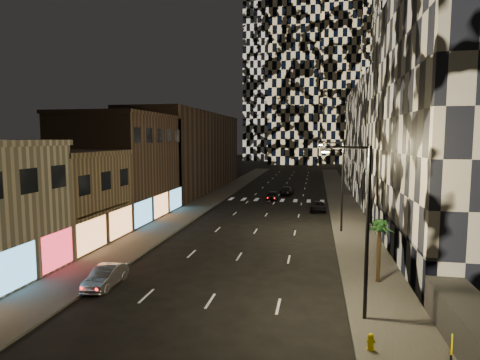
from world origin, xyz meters
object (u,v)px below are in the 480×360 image
at_px(car_silver_parked, 106,276).
at_px(car_dark_oncoming, 287,190).
at_px(ped_sign, 451,355).
at_px(palm_tree, 380,231).
at_px(streetlight_near, 363,220).
at_px(streetlight_far, 340,180).
at_px(car_dark_midlane, 273,196).
at_px(fire_hydrant, 371,342).
at_px(car_dark_rightlane, 318,206).

relative_size(car_silver_parked, car_dark_oncoming, 0.83).
relative_size(car_dark_oncoming, ped_sign, 1.96).
xyz_separation_m(car_dark_oncoming, palm_tree, (8.90, -40.65, 2.83)).
bearing_deg(ped_sign, palm_tree, 111.41).
bearing_deg(streetlight_near, streetlight_far, 90.00).
xyz_separation_m(car_dark_midlane, fire_hydrant, (9.00, -43.12, -0.18)).
bearing_deg(car_silver_parked, car_dark_rightlane, 63.85).
xyz_separation_m(car_dark_midlane, car_dark_oncoming, (1.69, 6.50, 0.01)).
bearing_deg(ped_sign, car_dark_midlane, 121.69).
distance_m(car_dark_rightlane, palm_tree, 26.36).
distance_m(ped_sign, palm_tree, 12.11).
distance_m(streetlight_far, car_dark_midlane, 22.30).
height_order(streetlight_near, car_dark_oncoming, streetlight_near).
xyz_separation_m(streetlight_far, car_silver_parked, (-15.55, -18.01, -4.69)).
relative_size(car_dark_rightlane, palm_tree, 1.07).
relative_size(streetlight_far, fire_hydrant, 11.88).
bearing_deg(car_silver_parked, streetlight_near, -8.95).
relative_size(streetlight_near, fire_hydrant, 11.88).
bearing_deg(fire_hydrant, ped_sign, -52.11).
relative_size(streetlight_far, palm_tree, 2.19).
xyz_separation_m(car_dark_midlane, palm_tree, (10.59, -34.15, 2.84)).
bearing_deg(car_dark_midlane, car_dark_rightlane, -52.10).
distance_m(car_silver_parked, ped_sign, 19.83).
bearing_deg(palm_tree, streetlight_far, 96.97).
distance_m(streetlight_near, car_dark_rightlane, 32.13).
xyz_separation_m(streetlight_near, car_dark_midlane, (-8.85, 39.93, -4.66)).
height_order(streetlight_near, car_silver_parked, streetlight_near).
relative_size(streetlight_far, car_dark_midlane, 2.22).
distance_m(fire_hydrant, palm_tree, 9.60).
relative_size(car_dark_midlane, car_dark_rightlane, 0.92).
bearing_deg(car_dark_midlane, ped_sign, -78.08).
xyz_separation_m(streetlight_near, fire_hydrant, (0.15, -3.19, -4.84)).
bearing_deg(car_dark_rightlane, streetlight_near, -87.02).
xyz_separation_m(car_dark_midlane, car_dark_rightlane, (6.84, -8.21, -0.08)).
xyz_separation_m(streetlight_near, car_dark_rightlane, (-2.01, 31.71, -4.74)).
height_order(streetlight_far, car_dark_rightlane, streetlight_far).
height_order(streetlight_far, car_silver_parked, streetlight_far).
distance_m(streetlight_far, car_dark_oncoming, 27.78).
distance_m(streetlight_far, ped_sign, 26.54).
height_order(streetlight_far, ped_sign, streetlight_far).
distance_m(car_silver_parked, car_dark_midlane, 38.52).
distance_m(car_silver_parked, car_dark_rightlane, 32.66).
distance_m(streetlight_far, car_silver_parked, 24.25).
height_order(car_dark_midlane, fire_hydrant, car_dark_midlane).
height_order(car_dark_midlane, palm_tree, palm_tree).
xyz_separation_m(streetlight_near, car_silver_parked, (-15.55, 1.99, -4.69)).
bearing_deg(fire_hydrant, car_dark_rightlane, 93.54).
xyz_separation_m(streetlight_far, palm_tree, (1.74, -14.22, -1.82)).
xyz_separation_m(car_silver_parked, car_dark_rightlane, (13.54, 29.72, -0.05)).
bearing_deg(car_dark_midlane, palm_tree, -74.65).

